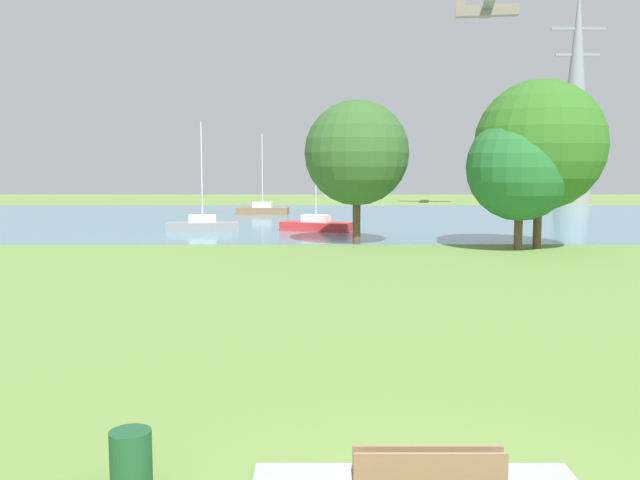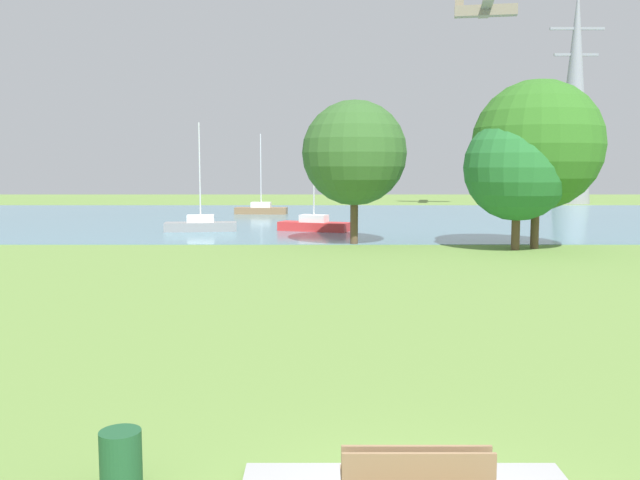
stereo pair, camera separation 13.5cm
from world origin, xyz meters
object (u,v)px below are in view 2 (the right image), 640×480
object	(u,v)px
sailboat_brown	(264,209)
tree_east_far	(541,145)
litter_bin	(124,460)
tree_west_near	(357,153)
sailboat_gray	(204,224)
light_aircraft	(488,10)
sailboat_red	(317,225)
tree_west_far	(521,168)
electricity_pylon	(578,95)

from	to	relation	value
sailboat_brown	tree_east_far	size ratio (longest dim) A/B	0.83
litter_bin	tree_west_near	size ratio (longest dim) A/B	0.10
litter_bin	sailboat_gray	bearing A→B (deg)	98.33
litter_bin	light_aircraft	bearing A→B (deg)	72.73
tree_west_near	light_aircraft	distance (m)	40.95
light_aircraft	tree_east_far	bearing A→B (deg)	-98.96
sailboat_gray	sailboat_red	xyz separation A→B (m)	(7.67, 0.15, -0.02)
sailboat_red	tree_east_far	distance (m)	16.28
litter_bin	sailboat_red	size ratio (longest dim) A/B	0.14
sailboat_gray	sailboat_brown	bearing A→B (deg)	81.38
litter_bin	tree_west_near	xyz separation A→B (m)	(4.59, 29.38, 4.71)
litter_bin	light_aircraft	xyz separation A→B (m)	(19.91, 64.05, 20.21)
sailboat_gray	tree_west_far	world-z (taller)	sailboat_gray
litter_bin	electricity_pylon	size ratio (longest dim) A/B	0.03
tree_west_far	electricity_pylon	bearing A→B (deg)	66.73
sailboat_gray	tree_west_near	distance (m)	13.44
sailboat_red	light_aircraft	distance (m)	37.94
tree_west_near	light_aircraft	world-z (taller)	light_aircraft
electricity_pylon	light_aircraft	size ratio (longest dim) A/B	3.04
sailboat_red	tree_east_far	xyz separation A→B (m)	(11.85, -9.97, 5.02)
litter_bin	tree_west_far	world-z (taller)	tree_west_far
tree_east_far	light_aircraft	world-z (taller)	light_aircraft
tree_west_near	light_aircraft	bearing A→B (deg)	66.16
tree_west_far	sailboat_red	bearing A→B (deg)	135.19
litter_bin	sailboat_brown	world-z (taller)	sailboat_brown
light_aircraft	tree_west_far	bearing A→B (deg)	-100.58
sailboat_brown	electricity_pylon	bearing A→B (deg)	27.86
litter_bin	sailboat_gray	world-z (taller)	sailboat_gray
light_aircraft	litter_bin	bearing A→B (deg)	-107.27
sailboat_gray	light_aircraft	size ratio (longest dim) A/B	0.86
sailboat_red	electricity_pylon	xyz separation A→B (m)	(30.67, 35.94, 12.43)
tree_west_near	sailboat_red	bearing A→B (deg)	106.67
sailboat_gray	sailboat_brown	distance (m)	17.40
sailboat_brown	tree_east_far	bearing A→B (deg)	-57.94
litter_bin	tree_west_near	bearing A→B (deg)	81.12
tree_west_far	light_aircraft	bearing A→B (deg)	79.42
sailboat_gray	electricity_pylon	world-z (taller)	electricity_pylon
tree_east_far	tree_west_near	bearing A→B (deg)	167.25
sailboat_gray	sailboat_brown	world-z (taller)	sailboat_brown
tree_east_far	light_aircraft	xyz separation A→B (m)	(5.80, 36.82, 15.14)
sailboat_gray	electricity_pylon	xyz separation A→B (m)	(38.34, 36.09, 12.41)
tree_west_far	sailboat_gray	bearing A→B (deg)	150.34
sailboat_gray	tree_west_near	xyz separation A→B (m)	(10.01, -7.66, 4.64)
litter_bin	sailboat_gray	distance (m)	37.44
sailboat_gray	litter_bin	bearing A→B (deg)	-81.67
sailboat_red	tree_west_far	world-z (taller)	tree_west_far
tree_east_far	light_aircraft	distance (m)	40.23
sailboat_gray	sailboat_red	world-z (taller)	sailboat_gray
sailboat_gray	tree_east_far	bearing A→B (deg)	-26.69
electricity_pylon	tree_east_far	bearing A→B (deg)	-112.29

